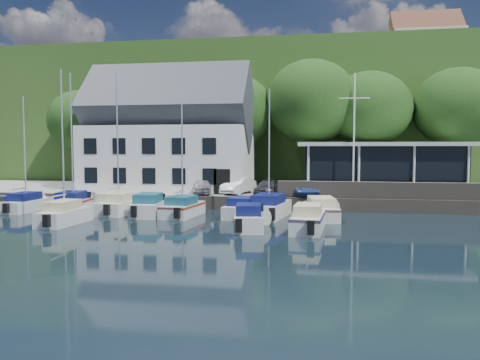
{
  "coord_description": "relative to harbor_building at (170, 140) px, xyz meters",
  "views": [
    {
      "loc": [
        5.74,
        -23.47,
        4.7
      ],
      "look_at": [
        0.5,
        9.0,
        2.4
      ],
      "focal_mm": 35.0,
      "sensor_mm": 36.0,
      "label": 1
    }
  ],
  "objects": [
    {
      "name": "tree_5",
      "position": [
        25.54,
        5.8,
        1.14
      ],
      "size": [
        8.03,
        8.03,
        10.98
      ],
      "primitive_type": null,
      "color": "black",
      "rests_on": "quay"
    },
    {
      "name": "flagpole",
      "position": [
        15.53,
        -4.45,
        0.22
      ],
      "size": [
        2.19,
        0.2,
        9.13
      ],
      "primitive_type": null,
      "color": "white",
      "rests_on": "quay"
    },
    {
      "name": "car_silver",
      "position": [
        3.9,
        -3.83,
        -3.74
      ],
      "size": [
        2.16,
        3.81,
        1.22
      ],
      "primitive_type": "imported",
      "rotation": [
        0.0,
        0.0,
        0.21
      ],
      "color": "#B1B0B5",
      "rests_on": "quay"
    },
    {
      "name": "quay_face",
      "position": [
        7.0,
        -5.5,
        -4.85
      ],
      "size": [
        60.0,
        0.3,
        1.0
      ],
      "primitive_type": "cube",
      "color": "#61574D",
      "rests_on": "ground"
    },
    {
      "name": "field_patch",
      "position": [
        15.0,
        53.5,
        10.8
      ],
      "size": [
        50.0,
        30.0,
        0.3
      ],
      "primitive_type": "cube",
      "color": "#636A35",
      "rests_on": "hillside"
    },
    {
      "name": "boat_r1_6",
      "position": [
        9.68,
        -8.76,
        -0.55
      ],
      "size": [
        3.4,
        7.32,
        9.61
      ],
      "primitive_type": null,
      "rotation": [
        0.0,
        0.0,
        -0.17
      ],
      "color": "silver",
      "rests_on": "ground"
    },
    {
      "name": "boat_r1_5",
      "position": [
        7.93,
        -8.86,
        -4.67
      ],
      "size": [
        2.77,
        6.02,
        1.36
      ],
      "primitive_type": null,
      "rotation": [
        0.0,
        0.0,
        -0.14
      ],
      "color": "silver",
      "rests_on": "ground"
    },
    {
      "name": "boat_r1_3",
      "position": [
        1.46,
        -9.31,
        -4.58
      ],
      "size": [
        2.54,
        6.19,
        1.55
      ],
      "primitive_type": null,
      "rotation": [
        0.0,
        0.0,
        0.09
      ],
      "color": "silver",
      "rests_on": "ground"
    },
    {
      "name": "boat_r2_4",
      "position": [
        12.37,
        -13.78,
        -4.57
      ],
      "size": [
        2.28,
        5.8,
        1.55
      ],
      "primitive_type": null,
      "rotation": [
        0.0,
        0.0,
        -0.09
      ],
      "color": "silver",
      "rests_on": "ground"
    },
    {
      "name": "quay",
      "position": [
        7.0,
        1.0,
        -4.85
      ],
      "size": [
        60.0,
        13.0,
        1.0
      ],
      "primitive_type": "cube",
      "color": "gray",
      "rests_on": "ground"
    },
    {
      "name": "boat_r1_7",
      "position": [
        13.15,
        -8.91,
        -4.62
      ],
      "size": [
        2.84,
        6.81,
        1.45
      ],
      "primitive_type": null,
      "rotation": [
        0.0,
        0.0,
        0.13
      ],
      "color": "silver",
      "rests_on": "ground"
    },
    {
      "name": "boat_r1_0",
      "position": [
        -8.3,
        -8.66,
        -1.1
      ],
      "size": [
        2.1,
        6.33,
        8.5
      ],
      "primitive_type": null,
      "rotation": [
        0.0,
        0.0,
        -0.03
      ],
      "color": "silver",
      "rests_on": "ground"
    },
    {
      "name": "tree_2",
      "position": [
        4.86,
        5.16,
        1.01
      ],
      "size": [
        7.84,
        7.84,
        10.72
      ],
      "primitive_type": null,
      "color": "black",
      "rests_on": "quay"
    },
    {
      "name": "club_pavilion",
      "position": [
        18.0,
        -0.5,
        -2.3
      ],
      "size": [
        13.2,
        7.2,
        4.1
      ],
      "primitive_type": null,
      "color": "black",
      "rests_on": "quay"
    },
    {
      "name": "ground",
      "position": [
        7.0,
        -16.5,
        -5.35
      ],
      "size": [
        180.0,
        180.0,
        0.0
      ],
      "primitive_type": "plane",
      "color": "black",
      "rests_on": "ground"
    },
    {
      "name": "tree_4",
      "position": [
        17.72,
        5.71,
        1.06
      ],
      "size": [
        7.92,
        7.92,
        10.83
      ],
      "primitive_type": null,
      "color": "black",
      "rests_on": "quay"
    },
    {
      "name": "seawall",
      "position": [
        19.0,
        -5.1,
        -3.75
      ],
      "size": [
        18.0,
        0.5,
        1.2
      ],
      "primitive_type": "cube",
      "color": "#61574D",
      "rests_on": "quay"
    },
    {
      "name": "car_white",
      "position": [
        6.69,
        -3.32,
        -3.7
      ],
      "size": [
        2.52,
        4.17,
        1.3
      ],
      "primitive_type": "imported",
      "rotation": [
        0.0,
        0.0,
        -0.31
      ],
      "color": "silver",
      "rests_on": "quay"
    },
    {
      "name": "tree_3",
      "position": [
        12.3,
        5.29,
        1.65
      ],
      "size": [
        8.78,
        8.78,
        12.0
      ],
      "primitive_type": null,
      "color": "black",
      "rests_on": "quay"
    },
    {
      "name": "car_dgrey",
      "position": [
        9.09,
        -3.7,
        -3.78
      ],
      "size": [
        2.03,
        4.08,
        1.14
      ],
      "primitive_type": "imported",
      "rotation": [
        0.0,
        0.0,
        -0.11
      ],
      "color": "#2A2B2F",
      "rests_on": "quay"
    },
    {
      "name": "boat_r1_4",
      "position": [
        3.83,
        -9.37,
        -1.02
      ],
      "size": [
        2.73,
        6.0,
        8.66
      ],
      "primitive_type": null,
      "rotation": [
        0.0,
        0.0,
        -0.13
      ],
      "color": "silver",
      "rests_on": "ground"
    },
    {
      "name": "boat_r2_1",
      "position": [
        -2.37,
        -13.71,
        -0.82
      ],
      "size": [
        2.17,
        5.85,
        9.06
      ],
      "primitive_type": null,
      "rotation": [
        0.0,
        0.0,
        -0.07
      ],
      "color": "silver",
      "rests_on": "ground"
    },
    {
      "name": "boat_r1_2",
      "position": [
        -0.99,
        -8.89,
        -0.75
      ],
      "size": [
        2.42,
        5.76,
        9.2
      ],
      "primitive_type": null,
      "rotation": [
        0.0,
        0.0,
        -0.05
      ],
      "color": "silver",
      "rests_on": "ground"
    },
    {
      "name": "car_blue",
      "position": [
        11.97,
        -3.83,
        -3.72
      ],
      "size": [
        2.1,
        3.87,
        1.25
      ],
      "primitive_type": "imported",
      "rotation": [
        0.0,
        0.0,
        0.19
      ],
      "color": "#2D488A",
      "rests_on": "quay"
    },
    {
      "name": "boat_r2_3",
      "position": [
        9.03,
        -13.68,
        -4.61
      ],
      "size": [
        2.46,
        5.6,
        1.48
      ],
      "primitive_type": null,
      "rotation": [
        0.0,
        0.0,
        0.13
      ],
      "color": "silver",
      "rests_on": "ground"
    },
    {
      "name": "gangway",
      "position": [
        -9.5,
        -7.5,
        -5.35
      ],
      "size": [
        1.2,
        6.0,
        1.4
      ],
      "primitive_type": null,
      "color": "silver",
      "rests_on": "ground"
    },
    {
      "name": "tree_1",
      "position": [
        -4.83,
        5.62,
        1.23
      ],
      "size": [
        8.16,
        8.16,
        11.15
      ],
      "primitive_type": null,
      "color": "black",
      "rests_on": "quay"
    },
    {
      "name": "farmhouse",
      "position": [
        29.0,
        35.5,
        14.75
      ],
      "size": [
        10.4,
        7.0,
        8.2
      ],
      "primitive_type": null,
      "color": "beige",
      "rests_on": "hillside"
    },
    {
      "name": "boat_r1_1",
      "position": [
        -4.58,
        -8.63,
        -0.7
      ],
      "size": [
        2.89,
        6.4,
        9.3
      ],
      "primitive_type": null,
      "rotation": [
        0.0,
        0.0,
        0.15
      ],
      "color": "silver",
      "rests_on": "ground"
    },
    {
      "name": "tree_0",
      "position": [
        -11.15,
        5.49,
        0.45
      ],
      "size": [
        7.03,
        7.03,
        9.61
      ],
      "primitive_type": null,
      "color": "black",
      "rests_on": "quay"
    },
    {
      "name": "hillside",
      "position": [
        7.0,
        45.5,
        2.65
      ],
      "size": [
        160.0,
        75.0,
        16.0
      ],
      "primitive_type": "cube",
      "color": "#2E4E1D",
      "rests_on": "ground"
    },
    {
      "name": "harbor_building",
      "position": [
        0.0,
        0.0,
        0.0
      ],
      "size": [
        14.4,
        8.2,
        8.7
      ],
      "primitive_type": null,
      "color": "white",
      "rests_on": "quay"
    }
  ]
}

